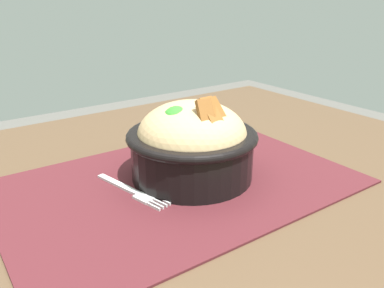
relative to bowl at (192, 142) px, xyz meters
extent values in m
cube|color=#4C3826|center=(0.04, 0.03, -0.07)|extent=(1.04, 0.84, 0.04)
cylinder|color=#412F20|center=(-0.42, -0.33, -0.44)|extent=(0.04, 0.04, 0.70)
cube|color=#47191E|center=(0.03, 0.00, -0.05)|extent=(0.48, 0.33, 0.00)
cylinder|color=black|center=(0.00, 0.00, -0.02)|extent=(0.17, 0.17, 0.07)
torus|color=black|center=(0.00, 0.00, 0.01)|extent=(0.18, 0.18, 0.01)
ellipsoid|color=tan|center=(0.00, 0.00, 0.01)|extent=(0.16, 0.16, 0.09)
sphere|color=#318128|center=(0.03, 0.00, 0.04)|extent=(0.04, 0.04, 0.04)
sphere|color=#318128|center=(-0.02, 0.01, 0.04)|extent=(0.03, 0.03, 0.03)
sphere|color=#318128|center=(0.00, -0.01, 0.04)|extent=(0.04, 0.04, 0.04)
cylinder|color=orange|center=(-0.01, 0.00, 0.03)|extent=(0.01, 0.03, 0.01)
cube|color=brown|center=(0.01, 0.04, 0.05)|extent=(0.03, 0.04, 0.05)
cube|color=brown|center=(0.00, 0.04, 0.05)|extent=(0.02, 0.05, 0.05)
cube|color=brown|center=(-0.01, 0.04, 0.05)|extent=(0.03, 0.04, 0.05)
cube|color=#BCBCBC|center=(0.10, -0.04, -0.05)|extent=(0.02, 0.07, 0.00)
cube|color=#BCBCBC|center=(0.09, 0.00, -0.05)|extent=(0.01, 0.01, 0.00)
cube|color=#BCBCBC|center=(0.09, 0.02, -0.05)|extent=(0.03, 0.03, 0.00)
cube|color=#BCBCBC|center=(0.09, 0.04, -0.05)|extent=(0.01, 0.02, 0.00)
cube|color=#BCBCBC|center=(0.09, 0.04, -0.05)|extent=(0.01, 0.02, 0.00)
cube|color=#BCBCBC|center=(0.08, 0.04, -0.05)|extent=(0.01, 0.02, 0.00)
cube|color=#BCBCBC|center=(0.07, 0.04, -0.05)|extent=(0.01, 0.02, 0.00)
camera|label=1|loc=(0.30, 0.42, 0.20)|focal=37.02mm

